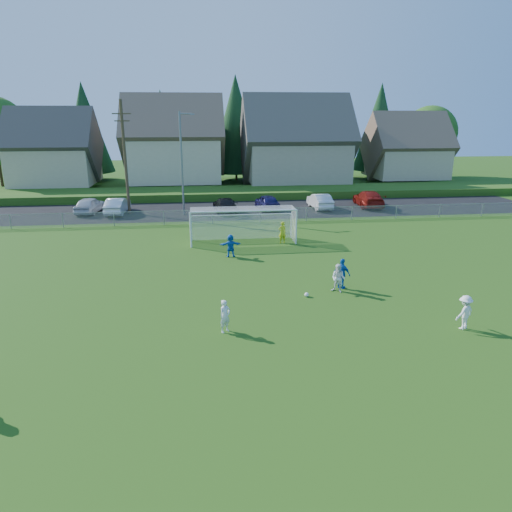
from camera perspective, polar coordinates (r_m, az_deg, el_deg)
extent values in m
plane|color=#193D0C|center=(17.91, 3.07, -11.90)|extent=(160.00, 160.00, 0.00)
plane|color=black|center=(43.86, -3.01, 5.77)|extent=(60.00, 60.00, 0.00)
cube|color=#1E420F|center=(51.16, -3.59, 7.87)|extent=(70.00, 6.00, 0.80)
sphere|color=white|center=(23.01, 6.35, -4.82)|extent=(0.22, 0.22, 0.22)
imported|color=white|center=(19.15, -3.90, -7.51)|extent=(0.62, 0.59, 1.42)
imported|color=white|center=(23.62, 10.26, -2.77)|extent=(0.91, 0.88, 1.49)
imported|color=white|center=(21.26, 24.62, -6.42)|extent=(1.11, 0.92, 1.50)
imported|color=#1355B2|center=(24.15, 10.70, -2.18)|extent=(0.93, 0.97, 1.62)
imported|color=#1355B2|center=(29.10, -3.20, 1.30)|extent=(1.38, 0.52, 1.47)
imported|color=#B6C317|center=(32.22, 3.30, 2.97)|extent=(0.64, 0.50, 1.57)
imported|color=#BABCC3|center=(45.09, -20.11, 6.01)|extent=(2.30, 4.50, 1.47)
imported|color=silver|center=(43.93, -16.93, 6.03)|extent=(1.82, 4.51, 1.46)
imported|color=black|center=(42.72, -3.88, 6.37)|extent=(2.28, 4.83, 1.36)
imported|color=#161345|center=(43.84, 1.41, 6.75)|extent=(2.19, 4.44, 1.46)
imported|color=silver|center=(44.85, 7.99, 6.82)|extent=(1.69, 4.42, 1.44)
imported|color=maroon|center=(46.70, 13.89, 6.97)|extent=(2.72, 5.58, 1.56)
cylinder|color=white|center=(31.32, -8.17, 3.23)|extent=(0.12, 0.12, 2.44)
cylinder|color=white|center=(31.96, 5.04, 3.62)|extent=(0.12, 0.12, 2.44)
cylinder|color=white|center=(31.16, -1.52, 5.63)|extent=(7.30, 0.12, 0.12)
cylinder|color=white|center=(33.15, -8.09, 3.44)|extent=(0.08, 0.08, 1.80)
cylinder|color=white|center=(33.75, 4.41, 3.81)|extent=(0.08, 0.08, 1.80)
cylinder|color=white|center=(33.05, -1.80, 5.16)|extent=(7.30, 0.08, 0.08)
cube|color=silver|center=(33.25, -1.78, 3.65)|extent=(7.30, 0.02, 1.80)
cube|color=silver|center=(32.20, -8.14, 3.61)|extent=(0.02, 1.80, 2.44)
cube|color=silver|center=(32.82, 4.73, 3.99)|extent=(0.02, 1.80, 2.44)
cube|color=silver|center=(32.04, -1.67, 5.95)|extent=(7.30, 1.80, 0.02)
cube|color=gray|center=(38.25, -2.48, 5.87)|extent=(52.00, 0.03, 0.03)
cube|color=gray|center=(38.37, -2.46, 5.03)|extent=(52.00, 0.02, 1.14)
cylinder|color=gray|center=(38.37, -2.46, 5.03)|extent=(0.06, 0.06, 1.20)
cylinder|color=slate|center=(41.65, -9.27, 11.22)|extent=(0.18, 0.18, 9.00)
cylinder|color=slate|center=(41.42, -8.85, 17.18)|extent=(1.20, 0.12, 0.12)
cube|color=slate|center=(41.40, -7.98, 17.14)|extent=(0.36, 0.18, 0.12)
cylinder|color=#473321|center=(43.09, -16.05, 11.65)|extent=(0.26, 0.26, 10.00)
cube|color=#473321|center=(42.93, -16.48, 16.70)|extent=(1.60, 0.10, 0.10)
cube|color=#473321|center=(42.93, -16.41, 15.90)|extent=(1.30, 0.10, 0.10)
cube|color=tan|center=(60.20, -23.76, 10.43)|extent=(9.00, 8.00, 4.50)
pyramid|color=#423D38|center=(59.94, -24.56, 16.74)|extent=(9.90, 8.80, 4.41)
cube|color=#C6B58E|center=(58.72, -10.09, 11.95)|extent=(11.00, 9.00, 5.50)
pyramid|color=brown|center=(58.54, -10.51, 19.48)|extent=(12.10, 9.90, 4.96)
cube|color=tan|center=(58.84, 4.93, 11.91)|extent=(12.00, 10.00, 5.00)
pyramid|color=#4C473F|center=(58.65, 5.14, 19.73)|extent=(13.20, 11.00, 5.52)
cube|color=tan|center=(64.51, 18.16, 11.16)|extent=(9.00, 8.00, 4.00)
pyramid|color=brown|center=(64.24, 18.71, 16.84)|extent=(9.90, 8.80, 4.41)
cylinder|color=#382616|center=(66.72, -29.34, 9.29)|extent=(0.36, 0.36, 3.96)
cylinder|color=#382616|center=(67.64, -19.98, 9.35)|extent=(0.30, 0.30, 1.20)
cone|color=#143819|center=(67.17, -20.56, 14.79)|extent=(6.76, 6.76, 11.70)
cylinder|color=#382616|center=(67.10, -11.34, 9.98)|extent=(0.30, 0.30, 1.20)
cone|color=#143819|center=(66.64, -11.65, 15.10)|extent=(6.24, 6.24, 10.80)
cylinder|color=#382616|center=(64.09, -2.46, 9.96)|extent=(0.30, 0.30, 1.20)
cone|color=#143819|center=(63.59, -2.54, 16.14)|extent=(7.28, 7.28, 12.60)
cylinder|color=#382616|center=(67.38, 6.07, 11.42)|extent=(0.36, 0.36, 3.96)
sphere|color=#2B5B19|center=(67.07, 6.21, 15.54)|extent=(8.36, 8.36, 8.36)
cylinder|color=#382616|center=(68.55, 14.71, 9.90)|extent=(0.30, 0.30, 1.20)
cone|color=#143819|center=(68.09, 15.14, 15.28)|extent=(6.76, 6.76, 11.70)
cylinder|color=#382616|center=(72.59, 20.50, 10.72)|extent=(0.36, 0.36, 3.60)
sphere|color=#2B5B19|center=(72.30, 20.88, 14.18)|extent=(7.60, 7.60, 7.60)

